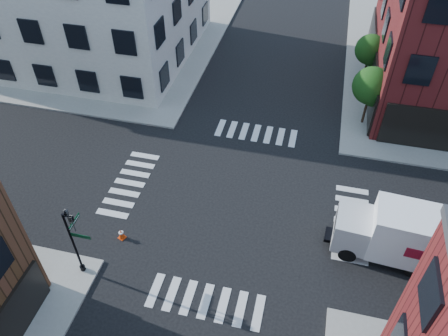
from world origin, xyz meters
TOP-DOWN VIEW (x-y plane):
  - ground at (0.00, 0.00)m, footprint 120.00×120.00m
  - sidewalk_nw at (-21.00, 21.00)m, footprint 30.00×30.00m
  - tree_near at (7.56, 9.98)m, footprint 2.69×2.69m
  - tree_far at (7.56, 15.98)m, footprint 2.43×2.43m
  - signal_pole at (-6.72, -6.68)m, footprint 1.29×1.24m
  - box_truck at (9.81, -1.95)m, footprint 7.84×2.84m
  - traffic_cone at (-5.70, -4.24)m, footprint 0.49×0.49m

SIDE VIEW (x-z plane):
  - ground at x=0.00m, z-range 0.00..0.00m
  - sidewalk_nw at x=-21.00m, z-range 0.00..0.15m
  - traffic_cone at x=-5.70m, z-range -0.01..0.68m
  - box_truck at x=9.81m, z-range 0.07..3.56m
  - signal_pole at x=-6.72m, z-range 0.56..5.16m
  - tree_far at x=7.56m, z-range 0.84..4.91m
  - tree_near at x=7.56m, z-range 0.91..5.41m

